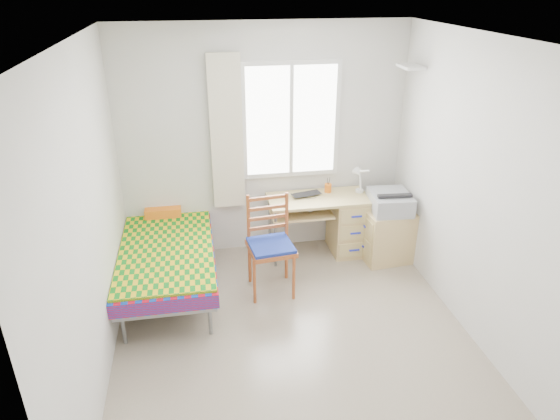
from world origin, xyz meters
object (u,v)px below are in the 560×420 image
(bed, at_px, (167,246))
(printer, at_px, (390,201))
(chair, at_px, (271,240))
(desk, at_px, (343,221))
(cabinet, at_px, (386,234))

(bed, relative_size, printer, 3.87)
(chair, relative_size, printer, 1.96)
(desk, relative_size, printer, 2.19)
(cabinet, bearing_deg, printer, -91.78)
(bed, xyz_separation_m, desk, (2.01, 0.30, -0.04))
(desk, bearing_deg, chair, -147.00)
(cabinet, bearing_deg, bed, 176.76)
(bed, distance_m, cabinet, 2.47)
(desk, distance_m, cabinet, 0.52)
(bed, bearing_deg, cabinet, 1.60)
(desk, height_order, printer, printer)
(desk, bearing_deg, printer, -28.35)
(bed, height_order, cabinet, bed)
(desk, distance_m, printer, 0.61)
(bed, bearing_deg, printer, 1.39)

